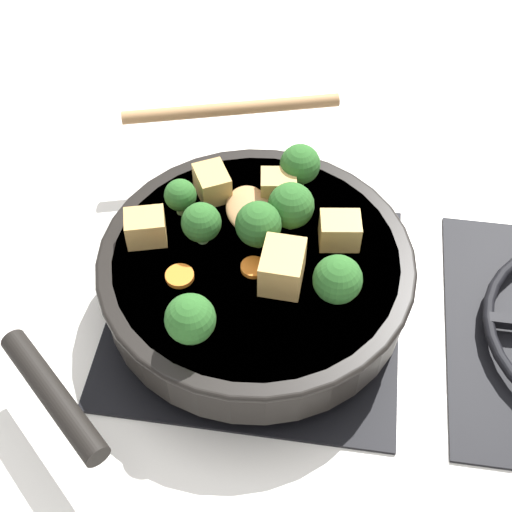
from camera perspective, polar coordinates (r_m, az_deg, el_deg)
ground_plane at (r=0.78m, az=-0.00°, el=-3.80°), size 2.40×2.40×0.00m
front_burner_grate at (r=0.77m, az=-0.00°, el=-3.29°), size 0.31×0.31×0.03m
skillet_pan at (r=0.74m, az=-0.12°, el=-1.28°), size 0.40×0.38×0.06m
wooden_spoon at (r=0.82m, az=-1.46°, el=8.76°), size 0.24×0.26×0.02m
tofu_cube_center_large at (r=0.76m, az=1.81°, el=5.62°), size 0.03×0.04×0.03m
tofu_cube_near_handle at (r=0.77m, az=-3.53°, el=5.84°), size 0.05×0.05×0.03m
tofu_cube_east_chunk at (r=0.73m, az=-8.83°, el=2.26°), size 0.04×0.05×0.03m
tofu_cube_west_chunk at (r=0.68m, az=2.12°, el=-0.88°), size 0.05×0.04×0.04m
tofu_cube_back_piece at (r=0.72m, az=6.72°, el=2.03°), size 0.04×0.04×0.03m
broccoli_floret_near_spoon at (r=0.67m, az=6.54°, el=-1.89°), size 0.05×0.05×0.05m
broccoli_floret_center_top at (r=0.72m, az=2.82°, el=4.03°), size 0.05×0.05×0.05m
broccoli_floret_east_rim at (r=0.71m, az=0.51°, el=2.50°), size 0.05×0.05×0.05m
broccoli_floret_west_rim at (r=0.77m, az=3.55°, el=7.31°), size 0.04×0.04×0.05m
broccoli_floret_north_edge at (r=0.75m, az=-6.06°, el=4.82°), size 0.03×0.03×0.04m
broccoli_floret_south_cluster at (r=0.71m, az=-4.40°, el=2.67°), size 0.04×0.04×0.05m
broccoli_floret_mid_floret at (r=0.64m, az=-5.28°, el=-5.05°), size 0.05×0.05×0.05m
carrot_slice_orange_thin at (r=0.71m, az=0.03°, el=-0.94°), size 0.03×0.03×0.01m
carrot_slice_near_center at (r=0.70m, az=-6.13°, el=-1.60°), size 0.03×0.03×0.01m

